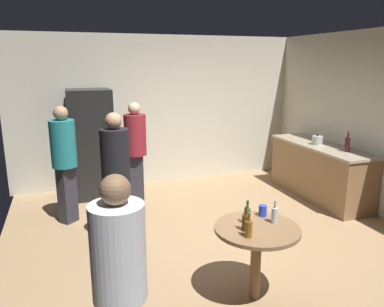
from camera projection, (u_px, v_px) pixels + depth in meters
The scene contains 16 objects.
ground_plane at pixel (212, 243), 4.84m from camera, with size 5.20×5.20×0.10m, color #9E7C56.
wall_back at pixel (160, 111), 6.93m from camera, with size 5.32×0.06×2.70m, color beige.
refrigerator at pixel (91, 144), 6.23m from camera, with size 0.70×0.68×1.80m.
kitchen_counter at pixel (319, 171), 6.27m from camera, with size 0.64×2.03×0.90m.
kettle at pixel (317, 140), 6.17m from camera, with size 0.24×0.17×0.18m.
wine_bottle_on_counter at pixel (347, 144), 5.66m from camera, with size 0.08×0.08×0.31m.
foreground_table at pixel (257, 237), 3.50m from camera, with size 0.80×0.80×0.73m.
beer_bottle_amber at pixel (249, 228), 3.26m from camera, with size 0.06×0.06×0.23m.
beer_bottle_brown at pixel (245, 222), 3.38m from camera, with size 0.06×0.06×0.23m.
beer_bottle_green at pixel (247, 215), 3.54m from camera, with size 0.06×0.06×0.23m.
beer_bottle_clear at pixel (275, 215), 3.54m from camera, with size 0.06×0.06×0.23m.
plastic_cup_blue at pixel (263, 211), 3.72m from camera, with size 0.08×0.08×0.11m, color blue.
person_in_black_shirt at pixel (116, 170), 4.47m from camera, with size 0.48×0.48×1.66m.
person_in_maroon_shirt at pixel (136, 145), 5.87m from camera, with size 0.39×0.39×1.63m.
person_in_white_shirt at pixel (120, 277), 2.32m from camera, with size 0.34×0.34×1.59m.
person_in_teal_shirt at pixel (64, 156), 5.15m from camera, with size 0.48×0.48×1.66m.
Camera 1 is at (-1.70, -4.10, 2.22)m, focal length 35.10 mm.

